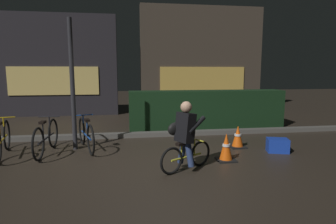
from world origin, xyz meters
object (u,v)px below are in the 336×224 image
street_post (72,85)px  parked_bike_leftmost (2,139)px  traffic_cone_far (238,137)px  blue_crate (278,145)px  traffic_cone_near (226,147)px  parked_bike_center_left (86,134)px  cyclist (185,136)px  parked_bike_left_mid (46,138)px

street_post → parked_bike_leftmost: 1.81m
traffic_cone_far → blue_crate: (0.71, -0.51, -0.10)m
traffic_cone_near → traffic_cone_far: bearing=55.8°
parked_bike_center_left → traffic_cone_far: size_ratio=3.08×
traffic_cone_far → blue_crate: size_ratio=1.17×
street_post → cyclist: size_ratio=2.33×
street_post → parked_bike_leftmost: (-1.40, -0.32, -1.10)m
street_post → traffic_cone_far: size_ratio=5.63×
parked_bike_left_mid → traffic_cone_far: 4.28m
blue_crate → traffic_cone_near: bearing=-163.3°
street_post → traffic_cone_far: 3.94m
street_post → parked_bike_center_left: street_post is taller
parked_bike_leftmost → parked_bike_center_left: (1.65, 0.26, -0.01)m
parked_bike_leftmost → traffic_cone_near: (4.51, -0.98, -0.09)m
parked_bike_leftmost → blue_crate: bearing=-107.9°
traffic_cone_far → cyclist: size_ratio=0.41×
traffic_cone_far → parked_bike_leftmost: bearing=179.2°
traffic_cone_near → blue_crate: 1.39m
street_post → parked_bike_left_mid: bearing=-155.2°
cyclist → traffic_cone_far: bearing=10.0°
traffic_cone_far → blue_crate: bearing=-35.4°
traffic_cone_far → street_post: bearing=174.0°
parked_bike_left_mid → blue_crate: 5.04m
parked_bike_center_left → blue_crate: bearing=-119.8°
parked_bike_leftmost → cyclist: 3.85m
parked_bike_center_left → traffic_cone_near: parked_bike_center_left is taller
parked_bike_left_mid → traffic_cone_near: (3.66, -1.05, -0.09)m
parked_bike_leftmost → blue_crate: parked_bike_leftmost is taller
street_post → traffic_cone_far: bearing=-6.0°
traffic_cone_near → cyclist: (-0.93, -0.40, 0.36)m
blue_crate → parked_bike_left_mid: bearing=172.6°
parked_bike_left_mid → traffic_cone_near: parked_bike_left_mid is taller
traffic_cone_near → parked_bike_leftmost: bearing=167.8°
parked_bike_leftmost → blue_crate: (5.84, -0.58, -0.21)m
traffic_cone_near → traffic_cone_far: traffic_cone_near is taller
parked_bike_leftmost → traffic_cone_far: (5.13, -0.07, -0.11)m
traffic_cone_near → cyclist: size_ratio=0.44×
street_post → traffic_cone_near: street_post is taller
parked_bike_leftmost → cyclist: (3.58, -1.38, 0.27)m
traffic_cone_near → cyclist: bearing=-156.6°
parked_bike_left_mid → traffic_cone_near: 3.81m
parked_bike_center_left → blue_crate: parked_bike_center_left is taller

